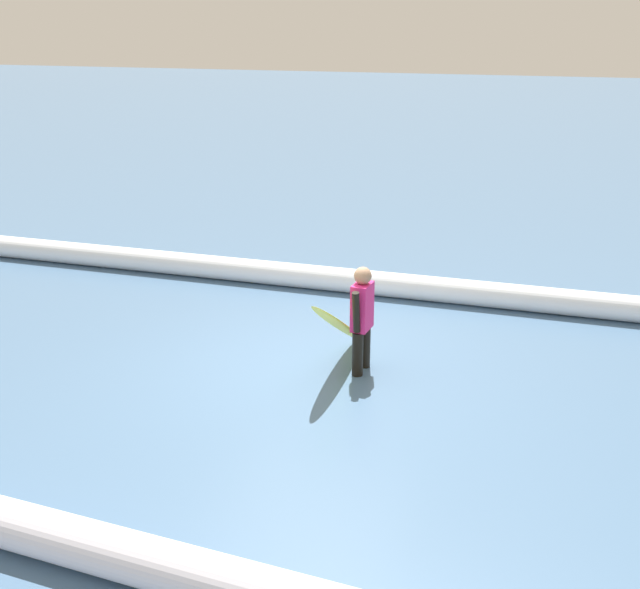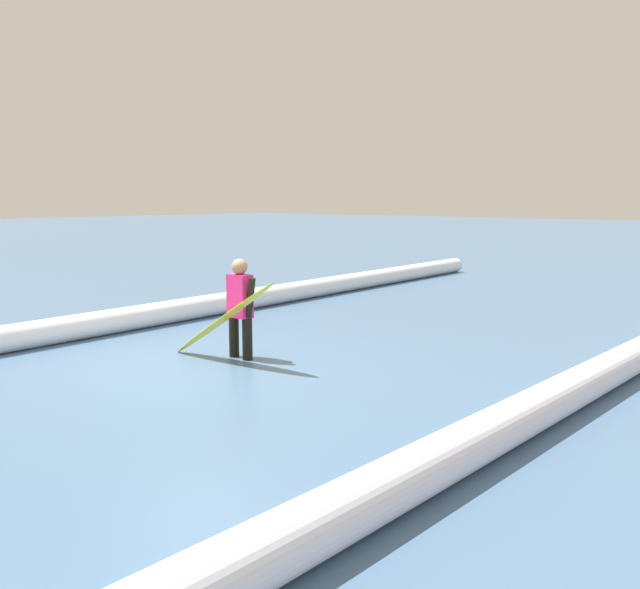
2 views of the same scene
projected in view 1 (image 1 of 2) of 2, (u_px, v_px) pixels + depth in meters
ground_plane at (310, 361)px, 10.06m from camera, size 128.17×128.17×0.00m
surfer at (362, 315)px, 9.54m from camera, size 0.22×0.57×1.38m
surfboard at (339, 325)px, 9.71m from camera, size 0.28×1.94×1.20m
wave_crest_foreground at (407, 286)px, 12.33m from camera, size 24.27×1.63×0.40m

